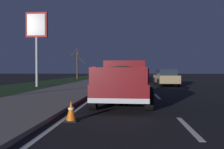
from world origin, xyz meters
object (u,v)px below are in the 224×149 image
at_px(gas_price_sign, 37,31).
at_px(traffic_cone_near, 71,111).
at_px(pickup_truck, 124,81).
at_px(sedan_white, 130,75).
at_px(bare_tree_far, 77,64).
at_px(sedan_black, 127,76).
at_px(sedan_tan, 166,77).

relative_size(gas_price_sign, traffic_cone_near, 11.25).
bearing_deg(gas_price_sign, pickup_truck, -140.81).
bearing_deg(sedan_white, gas_price_sign, 150.07).
bearing_deg(bare_tree_far, sedan_black, -145.39).
bearing_deg(gas_price_sign, sedan_black, -51.84).
xyz_separation_m(pickup_truck, sedan_white, (23.83, -0.13, -0.20)).
distance_m(pickup_truck, gas_price_sign, 13.20).
distance_m(sedan_black, traffic_cone_near, 19.75).
bearing_deg(sedan_black, pickup_truck, -179.53).
xyz_separation_m(sedan_black, bare_tree_far, (12.34, 8.51, 1.65)).
relative_size(sedan_black, traffic_cone_near, 7.59).
distance_m(sedan_white, bare_tree_far, 9.97).
relative_size(sedan_tan, gas_price_sign, 0.68).
bearing_deg(traffic_cone_near, sedan_tan, -17.29).
bearing_deg(bare_tree_far, pickup_truck, -162.99).
height_order(pickup_truck, traffic_cone_near, pickup_truck).
bearing_deg(sedan_tan, bare_tree_far, 37.40).
xyz_separation_m(gas_price_sign, bare_tree_far, (18.49, 0.68, -2.45)).
bearing_deg(traffic_cone_near, sedan_black, -3.59).
height_order(sedan_black, bare_tree_far, bare_tree_far).
distance_m(pickup_truck, bare_tree_far, 29.59).
bearing_deg(sedan_tan, sedan_white, 16.74).
height_order(sedan_tan, gas_price_sign, gas_price_sign).
distance_m(pickup_truck, sedan_black, 15.93).
xyz_separation_m(sedan_black, traffic_cone_near, (-19.71, 1.24, -0.50)).
relative_size(pickup_truck, sedan_black, 1.25).
bearing_deg(bare_tree_far, traffic_cone_near, -167.21).
bearing_deg(bare_tree_far, gas_price_sign, -177.90).
relative_size(pickup_truck, gas_price_sign, 0.84).
relative_size(sedan_white, sedan_black, 1.01).
height_order(sedan_black, traffic_cone_near, sedan_black).
relative_size(pickup_truck, sedan_white, 1.23).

